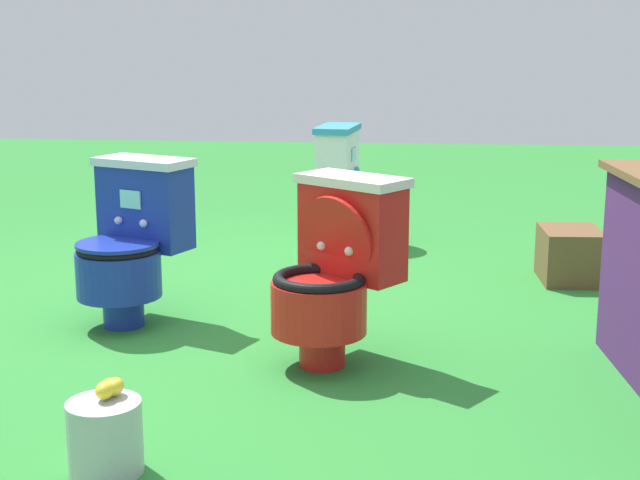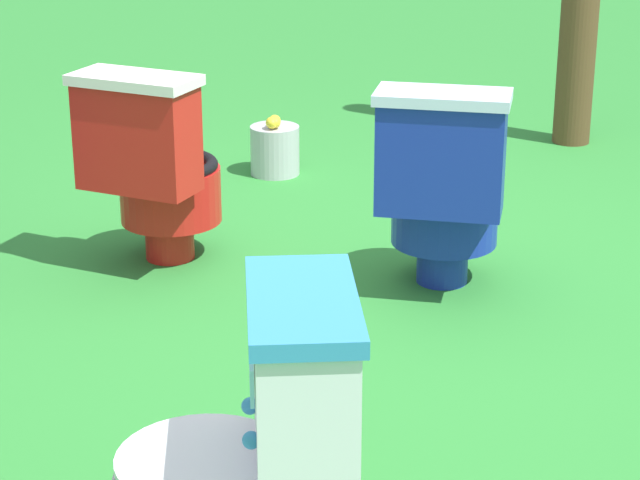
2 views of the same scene
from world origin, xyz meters
TOP-DOWN VIEW (x-y plane):
  - ground at (0.00, 0.00)m, footprint 14.00×14.00m
  - toilet_blue at (0.06, -0.38)m, footprint 0.61×0.56m
  - toilet_white at (-1.59, 0.50)m, footprint 0.46×0.54m
  - toilet_red at (0.48, 0.56)m, footprint 0.63×0.61m
  - small_crate at (-0.85, 1.67)m, footprint 0.39×0.31m
  - lemon_bucket at (1.50, -0.03)m, footprint 0.22×0.22m

SIDE VIEW (x-z plane):
  - ground at x=0.00m, z-range 0.00..0.00m
  - lemon_bucket at x=1.50m, z-range -0.02..0.26m
  - small_crate at x=-0.85m, z-range 0.00..0.28m
  - toilet_blue at x=0.06m, z-range 0.01..0.73m
  - toilet_white at x=-1.59m, z-range 0.01..0.73m
  - toilet_red at x=0.48m, z-range 0.01..0.74m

